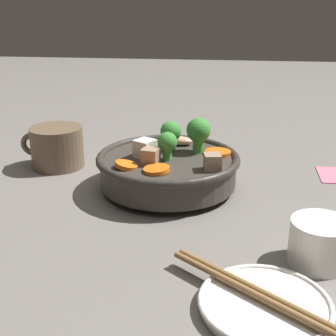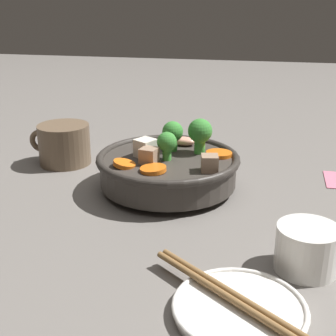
% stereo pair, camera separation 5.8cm
% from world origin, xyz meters
% --- Properties ---
extents(ground_plane, '(3.00, 3.00, 0.00)m').
position_xyz_m(ground_plane, '(0.00, 0.00, 0.00)').
color(ground_plane, slate).
extents(stirfry_bowl, '(0.23, 0.23, 0.11)m').
position_xyz_m(stirfry_bowl, '(-0.00, -0.00, 0.04)').
color(stirfry_bowl, '#38332D').
rests_on(stirfry_bowl, ground_plane).
extents(side_saucer, '(0.13, 0.13, 0.01)m').
position_xyz_m(side_saucer, '(-0.13, 0.29, 0.01)').
color(side_saucer, white).
rests_on(side_saucer, ground_plane).
extents(tea_cup, '(0.07, 0.07, 0.05)m').
position_xyz_m(tea_cup, '(-0.20, 0.20, 0.03)').
color(tea_cup, white).
rests_on(tea_cup, ground_plane).
extents(dark_mug, '(0.11, 0.09, 0.07)m').
position_xyz_m(dark_mug, '(0.21, -0.08, 0.04)').
color(dark_mug, brown).
rests_on(dark_mug, ground_plane).
extents(chopsticks_pair, '(0.19, 0.15, 0.01)m').
position_xyz_m(chopsticks_pair, '(-0.13, 0.29, 0.02)').
color(chopsticks_pair, olive).
rests_on(chopsticks_pair, side_saucer).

